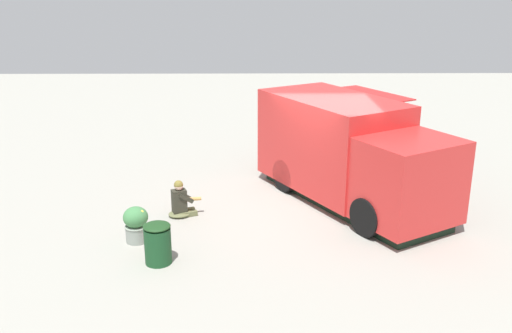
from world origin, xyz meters
TOP-DOWN VIEW (x-y plane):
  - ground_plane at (0.00, 0.00)m, footprint 40.00×40.00m
  - food_truck at (-0.71, -0.10)m, footprint 4.37×5.57m
  - person_customer at (3.22, 0.78)m, footprint 0.82×0.61m
  - planter_flowering_near at (-0.41, -4.01)m, footprint 0.42×0.42m
  - planter_flowering_far at (3.97, 2.10)m, footprint 0.51×0.51m
  - trash_bin at (3.39, 3.03)m, footprint 0.52×0.52m

SIDE VIEW (x-z plane):
  - ground_plane at x=0.00m, z-range 0.00..0.00m
  - person_customer at x=3.22m, z-range -0.10..0.76m
  - planter_flowering_near at x=-0.41m, z-range 0.01..0.68m
  - planter_flowering_far at x=3.97m, z-range 0.02..0.78m
  - trash_bin at x=3.39m, z-range 0.01..0.82m
  - food_truck at x=-0.71m, z-range -0.05..2.40m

